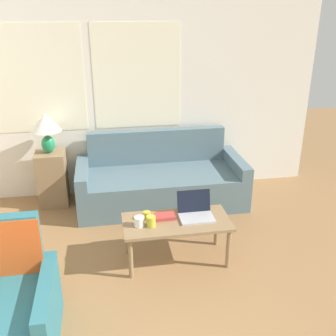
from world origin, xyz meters
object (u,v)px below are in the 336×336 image
Objects in this scene: coffee_table at (177,225)px; book_red at (165,216)px; couch at (161,182)px; laptop at (196,211)px; cup_white at (151,221)px; cup_yellow at (147,215)px; table_lamp at (46,126)px; cup_navy at (139,221)px; armchair at (7,313)px.

book_red is at bearing 146.49° from coffee_table.
couch is 1.26m from book_red.
laptop is 0.47m from cup_white.
cup_yellow is at bearing 99.68° from cup_white.
laptop is (1.52, -1.43, -0.53)m from table_lamp.
couch reaches higher than cup_navy.
cup_yellow is (-0.48, 0.02, -0.01)m from laptop.
cup_white is (0.11, -0.03, 0.01)m from cup_navy.
table_lamp is 0.48× the size of coffee_table.
armchair reaches higher than couch.
table_lamp is at bearing 131.73° from coffee_table.
cup_white is at bearing 32.51° from armchair.
coffee_table is at bearing 5.25° from cup_navy.
book_red is (0.17, -0.01, -0.02)m from cup_yellow.
book_red is at bearing 176.78° from laptop.
cup_navy is at bearing 166.71° from cup_white.
armchair is 1.86m from laptop.
book_red is at bearing -2.15° from cup_yellow.
book_red is at bearing 40.42° from cup_white.
couch is 1.42m from cup_white.
table_lamp is 1.95m from book_red.
couch is 10.09× the size of book_red.
cup_white is at bearing -102.36° from couch.
cup_white is at bearing -166.23° from laptop.
armchair is 8.80× the size of cup_white.
laptop reaches higher than book_red.
laptop reaches higher than cup_navy.
coffee_table is 10.61× the size of cup_navy.
book_red is (-0.30, 0.02, -0.04)m from laptop.
coffee_table is (1.44, 0.81, 0.12)m from armchair.
cup_navy is at bearing -174.75° from coffee_table.
book_red is at bearing -49.26° from table_lamp.
laptop is 3.16× the size of cup_white.
coffee_table is 0.23m from laptop.
armchair is 0.89× the size of coffee_table.
cup_navy is 0.11m from cup_white.
armchair is at bearing -147.49° from cup_white.
coffee_table is 0.31m from cup_yellow.
table_lamp is at bearing 124.64° from cup_white.
laptop is (0.20, 0.05, 0.11)m from coffee_table.
couch is 2.01× the size of coffee_table.
couch is 6.27× the size of laptop.
table_lamp is at bearing 130.74° from book_red.
cup_white is 0.20m from book_red.
table_lamp reaches higher than cup_yellow.
armchair is 9.45× the size of cup_navy.
armchair is 1.61m from book_red.
table_lamp reaches higher than laptop.
couch is 25.09× the size of cup_yellow.
table_lamp is 1.95m from cup_white.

